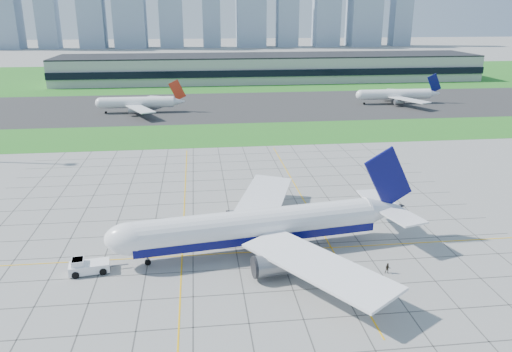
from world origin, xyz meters
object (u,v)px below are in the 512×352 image
at_px(airliner, 259,226).
at_px(distant_jet_2, 397,94).
at_px(crew_near, 74,262).
at_px(crew_far, 388,268).
at_px(pushback_tug, 87,266).
at_px(distant_jet_1, 139,102).

bearing_deg(airliner, distant_jet_2, 51.44).
distance_m(crew_near, crew_far, 54.50).
height_order(pushback_tug, distant_jet_2, distant_jet_2).
relative_size(airliner, distant_jet_2, 1.38).
relative_size(crew_near, crew_far, 0.91).
distance_m(airliner, distant_jet_1, 140.65).
bearing_deg(pushback_tug, crew_near, 130.71).
relative_size(airliner, crew_near, 34.49).
distance_m(airliner, distant_jet_2, 166.31).
relative_size(pushback_tug, crew_near, 5.84).
bearing_deg(distant_jet_2, airliner, -120.27).
xyz_separation_m(airliner, distant_jet_1, (-35.35, 136.14, -0.55)).
xyz_separation_m(pushback_tug, distant_jet_1, (-5.26, 140.58, 3.27)).
height_order(pushback_tug, crew_far, pushback_tug).
distance_m(crew_far, distant_jet_1, 157.35).
bearing_deg(distant_jet_1, crew_far, -69.07).
bearing_deg(distant_jet_1, distant_jet_2, 3.60).
xyz_separation_m(airliner, distant_jet_2, (83.83, 143.64, -0.55)).
bearing_deg(pushback_tug, crew_far, -15.40).
bearing_deg(crew_far, distant_jet_1, 125.02).
bearing_deg(airliner, crew_far, -35.65).
bearing_deg(crew_near, distant_jet_1, 17.94).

